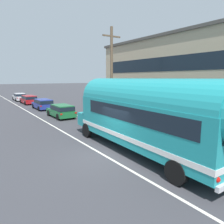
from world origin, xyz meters
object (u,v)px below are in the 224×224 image
at_px(painted_bus, 148,113).
at_px(car_fourth, 20,97).
at_px(car_third, 29,99).
at_px(car_second, 43,103).
at_px(utility_pole, 112,75).
at_px(car_lead, 61,110).

distance_m(painted_bus, car_fourth, 33.54).
bearing_deg(car_third, car_second, -88.51).
distance_m(utility_pole, car_lead, 7.09).
bearing_deg(car_fourth, painted_bus, -89.68).
height_order(utility_pole, car_second, utility_pole).
height_order(utility_pole, car_lead, utility_pole).
height_order(painted_bus, car_second, painted_bus).
xyz_separation_m(painted_bus, car_lead, (0.16, 13.05, -1.52)).
bearing_deg(painted_bus, car_third, 89.91).
xyz_separation_m(utility_pole, car_lead, (-2.71, 5.45, -3.64)).
relative_size(car_third, car_fourth, 1.00).
xyz_separation_m(car_lead, car_fourth, (-0.34, 20.45, -0.04)).
xyz_separation_m(utility_pole, car_fourth, (-3.05, 25.90, -3.68)).
bearing_deg(painted_bus, car_lead, 89.31).
xyz_separation_m(car_second, car_fourth, (-0.42, 13.46, -0.05)).
relative_size(utility_pole, painted_bus, 0.68).
xyz_separation_m(painted_bus, car_fourth, (-0.19, 33.50, -1.56)).
distance_m(car_third, car_fourth, 6.27).
bearing_deg(utility_pole, car_third, 98.18).
relative_size(utility_pole, car_second, 1.96).
height_order(painted_bus, car_third, painted_bus).
bearing_deg(car_second, utility_pole, -78.04).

